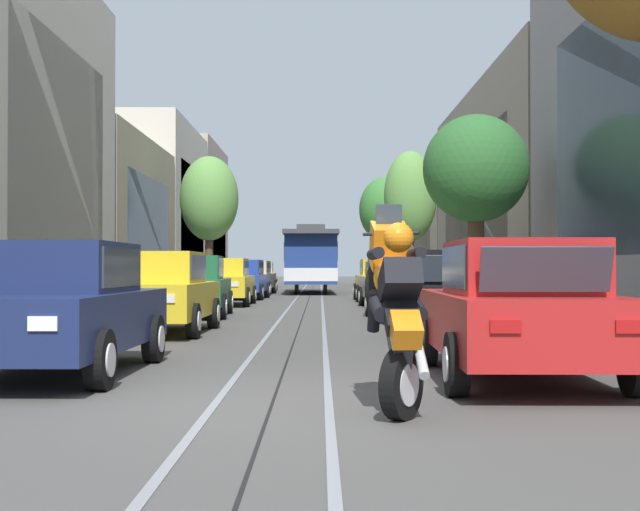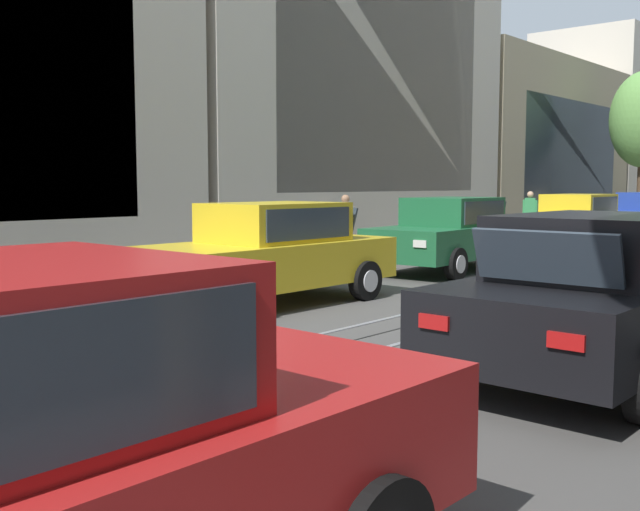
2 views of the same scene
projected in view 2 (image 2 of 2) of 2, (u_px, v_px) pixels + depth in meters
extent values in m
cube|color=beige|center=(315.00, 70.00, 23.51)|extent=(5.91, 13.43, 10.99)
cube|color=#2D3842|center=(390.00, 79.00, 21.65)|extent=(0.04, 9.61, 6.59)
cube|color=tan|center=(523.00, 145.00, 33.64)|extent=(4.78, 13.43, 7.28)
cube|color=#2D3842|center=(574.00, 151.00, 32.13)|extent=(0.04, 9.61, 4.37)
cube|color=beige|center=(620.00, 131.00, 44.13)|extent=(5.70, 13.43, 10.06)
cube|color=#B21414|center=(14.00, 291.00, 7.80)|extent=(0.28, 0.04, 0.12)
cube|color=gold|center=(268.00, 263.00, 11.47)|extent=(1.85, 4.32, 0.66)
cube|color=gold|center=(275.00, 222.00, 11.52)|extent=(1.50, 2.08, 0.60)
cube|color=#2D3842|center=(234.00, 226.00, 10.90)|extent=(1.33, 0.24, 0.47)
cube|color=#2D3842|center=(325.00, 220.00, 12.40)|extent=(1.30, 0.21, 0.45)
cube|color=#2D3842|center=(310.00, 224.00, 11.03)|extent=(0.05, 1.81, 0.47)
cube|color=#2D3842|center=(242.00, 220.00, 12.02)|extent=(0.05, 1.81, 0.47)
cube|color=white|center=(178.00, 272.00, 9.49)|extent=(0.28, 0.04, 0.14)
cube|color=#B21414|center=(381.00, 249.00, 12.70)|extent=(0.28, 0.04, 0.12)
cube|color=white|center=(128.00, 265.00, 10.23)|extent=(0.28, 0.04, 0.14)
cube|color=#B21414|center=(331.00, 246.00, 13.44)|extent=(0.28, 0.04, 0.12)
cylinder|color=black|center=(243.00, 300.00, 9.93)|extent=(0.21, 0.64, 0.64)
cylinder|color=silver|center=(248.00, 301.00, 9.86)|extent=(0.02, 0.35, 0.35)
cylinder|color=black|center=(164.00, 288.00, 11.10)|extent=(0.21, 0.64, 0.64)
cylinder|color=silver|center=(159.00, 287.00, 11.17)|extent=(0.02, 0.35, 0.35)
cylinder|color=black|center=(365.00, 280.00, 11.91)|extent=(0.21, 0.64, 0.64)
cylinder|color=silver|center=(371.00, 281.00, 11.84)|extent=(0.02, 0.35, 0.35)
cylinder|color=black|center=(287.00, 272.00, 13.08)|extent=(0.21, 0.64, 0.64)
cylinder|color=silver|center=(283.00, 271.00, 13.15)|extent=(0.02, 0.35, 0.35)
cube|color=#1E6038|center=(449.00, 241.00, 15.92)|extent=(1.99, 4.37, 0.66)
cube|color=#1E6038|center=(453.00, 211.00, 15.98)|extent=(1.57, 2.13, 0.60)
cube|color=#2D3842|center=(434.00, 213.00, 15.32)|extent=(1.34, 0.28, 0.47)
cube|color=#2D3842|center=(478.00, 211.00, 16.90)|extent=(1.30, 0.25, 0.45)
cube|color=#2D3842|center=(485.00, 212.00, 15.51)|extent=(0.11, 1.81, 0.47)
cube|color=#2D3842|center=(423.00, 211.00, 16.44)|extent=(0.11, 1.81, 0.47)
cube|color=white|center=(420.00, 244.00, 13.88)|extent=(0.28, 0.05, 0.14)
cube|color=#B21414|center=(515.00, 232.00, 17.25)|extent=(0.28, 0.05, 0.12)
cube|color=white|center=(371.00, 241.00, 14.57)|extent=(0.28, 0.05, 0.14)
cube|color=#B21414|center=(472.00, 230.00, 17.94)|extent=(0.28, 0.05, 0.12)
cylinder|color=black|center=(456.00, 264.00, 14.37)|extent=(0.23, 0.65, 0.64)
cylinder|color=silver|center=(461.00, 264.00, 14.30)|extent=(0.04, 0.35, 0.35)
cylinder|color=black|center=(381.00, 258.00, 15.46)|extent=(0.23, 0.65, 0.64)
cylinder|color=silver|center=(376.00, 258.00, 15.53)|extent=(0.04, 0.35, 0.35)
cylinder|color=black|center=(513.00, 254.00, 16.45)|extent=(0.23, 0.65, 0.64)
cylinder|color=silver|center=(518.00, 254.00, 16.38)|extent=(0.04, 0.35, 0.35)
cylinder|color=black|center=(443.00, 249.00, 17.54)|extent=(0.23, 0.65, 0.64)
cylinder|color=silver|center=(439.00, 249.00, 17.60)|extent=(0.04, 0.35, 0.35)
cube|color=gold|center=(576.00, 227.00, 20.90)|extent=(1.80, 4.30, 0.66)
cube|color=gold|center=(579.00, 205.00, 20.95)|extent=(1.48, 2.06, 0.60)
cube|color=#2D3842|center=(567.00, 206.00, 20.32)|extent=(1.33, 0.22, 0.47)
cube|color=#2D3842|center=(594.00, 205.00, 21.84)|extent=(1.30, 0.20, 0.45)
cube|color=#2D3842|center=(605.00, 205.00, 20.46)|extent=(0.03, 1.81, 0.47)
cube|color=#2D3842|center=(553.00, 204.00, 21.44)|extent=(0.03, 1.81, 0.47)
cube|color=white|center=(564.00, 228.00, 18.90)|extent=(0.28, 0.04, 0.14)
cube|color=#B21414|center=(623.00, 221.00, 22.15)|extent=(0.28, 0.04, 0.12)
cube|color=white|center=(523.00, 226.00, 19.63)|extent=(0.28, 0.04, 0.14)
cube|color=#B21414|center=(586.00, 220.00, 22.88)|extent=(0.28, 0.04, 0.12)
cylinder|color=black|center=(588.00, 243.00, 19.35)|extent=(0.20, 0.64, 0.64)
cylinder|color=silver|center=(592.00, 243.00, 19.28)|extent=(0.02, 0.35, 0.35)
cylinder|color=black|center=(525.00, 240.00, 20.50)|extent=(0.20, 0.64, 0.64)
cylinder|color=silver|center=(522.00, 240.00, 20.57)|extent=(0.02, 0.35, 0.35)
cylinder|color=black|center=(623.00, 238.00, 21.36)|extent=(0.20, 0.64, 0.64)
cylinder|color=silver|center=(627.00, 238.00, 21.29)|extent=(0.02, 0.35, 0.35)
cylinder|color=black|center=(564.00, 235.00, 22.51)|extent=(0.20, 0.64, 0.64)
cylinder|color=silver|center=(561.00, 235.00, 22.58)|extent=(0.02, 0.35, 0.35)
cube|color=#2D3842|center=(640.00, 202.00, 24.67)|extent=(1.34, 0.27, 0.47)
cube|color=#2D3842|center=(627.00, 201.00, 25.79)|extent=(0.10, 1.81, 0.47)
cube|color=white|center=(640.00, 220.00, 23.27)|extent=(0.28, 0.05, 0.14)
cube|color=white|center=(605.00, 218.00, 24.03)|extent=(0.28, 0.05, 0.14)
cylinder|color=black|center=(605.00, 230.00, 24.89)|extent=(0.22, 0.65, 0.64)
cylinder|color=silver|center=(602.00, 230.00, 24.97)|extent=(0.03, 0.35, 0.35)
cylinder|color=black|center=(634.00, 227.00, 26.83)|extent=(0.22, 0.65, 0.64)
cylinder|color=silver|center=(631.00, 227.00, 26.91)|extent=(0.03, 0.35, 0.35)
cube|color=#2D3842|center=(124.00, 327.00, 3.19)|extent=(1.34, 0.24, 0.47)
cube|color=#2D3842|center=(17.00, 397.00, 2.07)|extent=(0.06, 1.81, 0.47)
cube|color=white|center=(276.00, 361.00, 4.70)|extent=(0.28, 0.04, 0.14)
cube|color=white|center=(423.00, 395.00, 3.96)|extent=(0.28, 0.04, 0.14)
cylinder|color=black|center=(138.00, 449.00, 4.35)|extent=(0.21, 0.64, 0.64)
cylinder|color=silver|center=(128.00, 445.00, 4.42)|extent=(0.03, 0.35, 0.35)
cube|color=black|center=(602.00, 308.00, 7.28)|extent=(1.85, 4.32, 0.66)
cube|color=black|center=(599.00, 246.00, 7.11)|extent=(1.50, 2.08, 0.60)
cube|color=#2D3842|center=(629.00, 243.00, 7.74)|extent=(1.33, 0.24, 0.47)
cube|color=#2D3842|center=(545.00, 257.00, 6.23)|extent=(1.30, 0.21, 0.45)
cube|color=#2D3842|center=(526.00, 242.00, 7.60)|extent=(0.05, 1.81, 0.47)
cube|color=white|center=(623.00, 274.00, 9.25)|extent=(0.28, 0.04, 0.14)
cube|color=#B21414|center=(434.00, 322.00, 6.03)|extent=(0.28, 0.04, 0.12)
cube|color=#B21414|center=(566.00, 341.00, 5.30)|extent=(0.28, 0.04, 0.12)
cylinder|color=black|center=(570.00, 313.00, 8.89)|extent=(0.21, 0.64, 0.64)
cylinder|color=silver|center=(561.00, 312.00, 8.96)|extent=(0.02, 0.35, 0.35)
cylinder|color=black|center=(453.00, 351.00, 6.90)|extent=(0.21, 0.64, 0.64)
cylinder|color=silver|center=(443.00, 349.00, 6.98)|extent=(0.02, 0.35, 0.35)
cylinder|color=black|center=(634.00, 290.00, 10.84)|extent=(0.23, 0.65, 0.64)
cylinder|color=silver|center=(627.00, 289.00, 10.91)|extent=(0.04, 0.35, 0.35)
cylinder|color=black|center=(342.00, 240.00, 19.41)|extent=(0.14, 0.14, 0.80)
cylinder|color=black|center=(348.00, 240.00, 19.28)|extent=(0.14, 0.14, 0.80)
cube|color=silver|center=(345.00, 214.00, 19.28)|extent=(0.39, 0.42, 0.56)
cylinder|color=silver|center=(339.00, 216.00, 19.43)|extent=(0.09, 0.09, 0.51)
cylinder|color=silver|center=(352.00, 216.00, 19.13)|extent=(0.09, 0.09, 0.51)
sphere|color=#9E7051|center=(345.00, 199.00, 19.24)|extent=(0.22, 0.22, 0.22)
cylinder|color=slate|center=(527.00, 226.00, 25.88)|extent=(0.14, 0.14, 0.81)
cylinder|color=slate|center=(532.00, 226.00, 25.75)|extent=(0.14, 0.14, 0.81)
cube|color=#338C4C|center=(530.00, 206.00, 25.75)|extent=(0.41, 0.33, 0.57)
cylinder|color=#338C4C|center=(524.00, 207.00, 25.90)|extent=(0.09, 0.09, 0.52)
cylinder|color=#338C4C|center=(536.00, 207.00, 25.60)|extent=(0.09, 0.09, 0.52)
sphere|color=tan|center=(530.00, 194.00, 25.71)|extent=(0.22, 0.22, 0.22)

